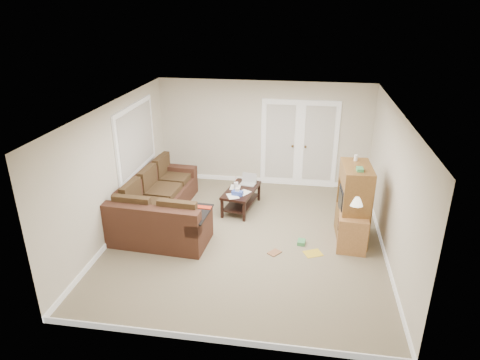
% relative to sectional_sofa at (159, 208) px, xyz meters
% --- Properties ---
extents(floor, '(5.50, 5.50, 0.00)m').
position_rel_sectional_sofa_xyz_m(floor, '(1.82, -0.30, -0.34)').
color(floor, gray).
rests_on(floor, ground).
extents(ceiling, '(5.00, 5.50, 0.02)m').
position_rel_sectional_sofa_xyz_m(ceiling, '(1.82, -0.30, 2.16)').
color(ceiling, white).
rests_on(ceiling, wall_back).
extents(wall_left, '(0.02, 5.50, 2.50)m').
position_rel_sectional_sofa_xyz_m(wall_left, '(-0.68, -0.30, 0.91)').
color(wall_left, beige).
rests_on(wall_left, floor).
extents(wall_right, '(0.02, 5.50, 2.50)m').
position_rel_sectional_sofa_xyz_m(wall_right, '(4.32, -0.30, 0.91)').
color(wall_right, beige).
rests_on(wall_right, floor).
extents(wall_back, '(5.00, 0.02, 2.50)m').
position_rel_sectional_sofa_xyz_m(wall_back, '(1.82, 2.45, 0.91)').
color(wall_back, beige).
rests_on(wall_back, floor).
extents(wall_front, '(5.00, 0.02, 2.50)m').
position_rel_sectional_sofa_xyz_m(wall_front, '(1.82, -3.05, 0.91)').
color(wall_front, beige).
rests_on(wall_front, floor).
extents(baseboards, '(5.00, 5.50, 0.10)m').
position_rel_sectional_sofa_xyz_m(baseboards, '(1.82, -0.30, -0.29)').
color(baseboards, white).
rests_on(baseboards, floor).
extents(french_doors, '(1.80, 0.05, 2.13)m').
position_rel_sectional_sofa_xyz_m(french_doors, '(2.67, 2.42, 0.70)').
color(french_doors, white).
rests_on(french_doors, floor).
extents(window_left, '(0.05, 1.92, 1.42)m').
position_rel_sectional_sofa_xyz_m(window_left, '(-0.65, 0.70, 1.21)').
color(window_left, white).
rests_on(window_left, wall_left).
extents(sectional_sofa, '(1.92, 2.90, 0.86)m').
position_rel_sectional_sofa_xyz_m(sectional_sofa, '(0.00, 0.00, 0.00)').
color(sectional_sofa, '#47271B').
rests_on(sectional_sofa, floor).
extents(coffee_table, '(0.75, 1.21, 0.77)m').
position_rel_sectional_sofa_xyz_m(coffee_table, '(1.53, 0.93, -0.09)').
color(coffee_table, black).
rests_on(coffee_table, floor).
extents(tv_armoire, '(0.55, 0.94, 1.58)m').
position_rel_sectional_sofa_xyz_m(tv_armoire, '(3.75, -0.01, 0.41)').
color(tv_armoire, brown).
rests_on(tv_armoire, floor).
extents(side_cabinet, '(0.55, 0.55, 1.08)m').
position_rel_sectional_sofa_xyz_m(side_cabinet, '(3.74, -0.38, 0.05)').
color(side_cabinet, '#A8703D').
rests_on(side_cabinet, floor).
extents(space_heater, '(0.12, 0.11, 0.27)m').
position_rel_sectional_sofa_xyz_m(space_heater, '(3.68, 1.91, -0.20)').
color(space_heater, white).
rests_on(space_heater, floor).
extents(floor_magazine, '(0.39, 0.35, 0.01)m').
position_rel_sectional_sofa_xyz_m(floor_magazine, '(3.06, -0.65, -0.33)').
color(floor_magazine, gold).
rests_on(floor_magazine, floor).
extents(floor_greenbox, '(0.15, 0.20, 0.07)m').
position_rel_sectional_sofa_xyz_m(floor_greenbox, '(2.85, -0.35, -0.30)').
color(floor_greenbox, '#418F52').
rests_on(floor_greenbox, floor).
extents(floor_book, '(0.27, 0.28, 0.02)m').
position_rel_sectional_sofa_xyz_m(floor_book, '(2.31, -0.70, -0.33)').
color(floor_book, brown).
rests_on(floor_book, floor).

